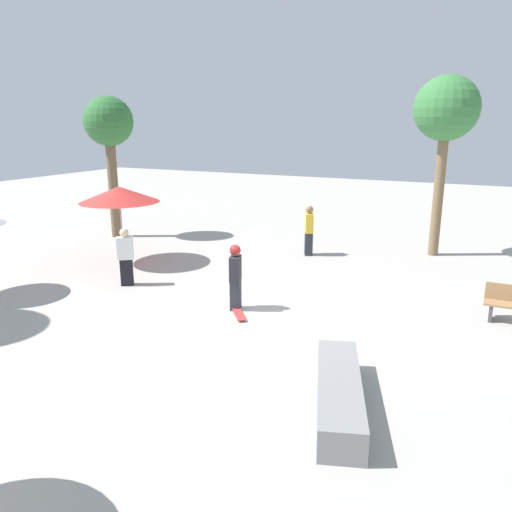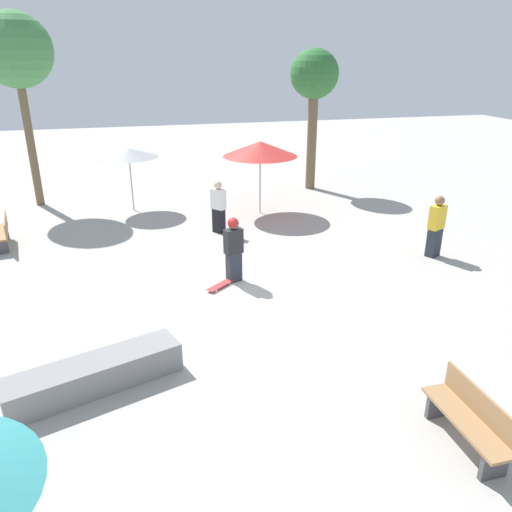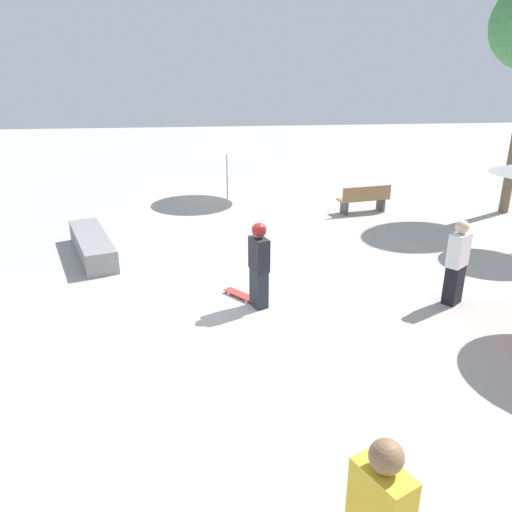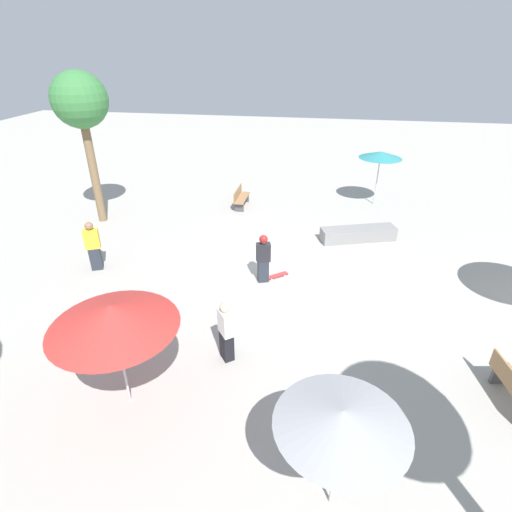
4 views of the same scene
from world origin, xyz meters
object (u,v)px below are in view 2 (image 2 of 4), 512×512
bench_far (470,420)px  palm_tree_far_back (15,52)px  skater_main (234,247)px  palm_tree_right (314,79)px  skateboard (220,285)px  shade_umbrella_grey (129,153)px  concrete_ledge (95,374)px  bench_near (2,232)px  bystander_far (436,227)px  shade_umbrella_red (260,149)px  bystander_watching (218,207)px

bench_far → palm_tree_far_back: bearing=27.4°
skater_main → palm_tree_right: 10.11m
skateboard → shade_umbrella_grey: shade_umbrella_grey is taller
skater_main → concrete_ledge: 4.79m
bench_near → shade_umbrella_grey: shade_umbrella_grey is taller
bench_far → bystander_far: bystander_far is taller
bench_near → shade_umbrella_red: 8.34m
shade_umbrella_red → palm_tree_right: size_ratio=0.46×
shade_umbrella_red → palm_tree_far_back: (-7.59, 3.06, 2.99)m
shade_umbrella_red → bench_near: bearing=-171.1°
skateboard → bystander_far: size_ratio=0.44×
shade_umbrella_grey → bystander_far: shade_umbrella_grey is taller
skateboard → bench_far: 6.46m
bench_near → shade_umbrella_grey: 4.91m
bench_near → palm_tree_far_back: 6.48m
shade_umbrella_red → bench_far: bearing=-90.2°
shade_umbrella_red → skater_main: bearing=-111.5°
bystander_watching → palm_tree_right: bearing=96.4°
concrete_ledge → bystander_far: bearing=23.2°
palm_tree_right → bystander_watching: size_ratio=3.32×
shade_umbrella_red → palm_tree_far_back: 8.71m
palm_tree_right → concrete_ledge: bearing=-124.9°
shade_umbrella_red → palm_tree_far_back: bearing=158.1°
bench_near → shade_umbrella_red: size_ratio=0.66×
bench_far → bystander_watching: (-1.73, 9.91, 0.39)m
skateboard → bystander_far: (6.05, 0.49, 0.79)m
bench_near → palm_tree_far_back: bearing=-16.1°
palm_tree_far_back → skateboard: bearing=-59.4°
skater_main → shade_umbrella_red: shade_umbrella_red is taller
skateboard → shade_umbrella_red: size_ratio=0.30×
concrete_ledge → bench_near: (-2.82, 7.57, 0.17)m
palm_tree_right → skateboard: bearing=-122.7°
palm_tree_far_back → palm_tree_right: bearing=-1.1°
skateboard → bench_near: (-5.56, 4.30, 0.37)m
bystander_far → concrete_ledge: bearing=-1.8°
bench_near → bench_far: same height
bystander_watching → bystander_far: size_ratio=0.95×
concrete_ledge → shade_umbrella_grey: bearing=84.8°
skateboard → bench_near: bench_near is taller
shade_umbrella_grey → palm_tree_far_back: bearing=154.1°
shade_umbrella_grey → palm_tree_far_back: (-3.32, 1.61, 3.19)m
palm_tree_far_back → bystander_far: palm_tree_far_back is taller
shade_umbrella_grey → palm_tree_right: size_ratio=0.41×
concrete_ledge → palm_tree_right: bearing=55.1°
bench_near → shade_umbrella_red: (8.04, 1.26, 1.81)m
shade_umbrella_grey → bystander_watching: (2.51, -3.07, -1.23)m
bench_near → skater_main: bearing=-134.0°
skater_main → bench_far: bearing=89.5°
concrete_ledge → palm_tree_right: palm_tree_right is taller
shade_umbrella_red → palm_tree_right: 4.55m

